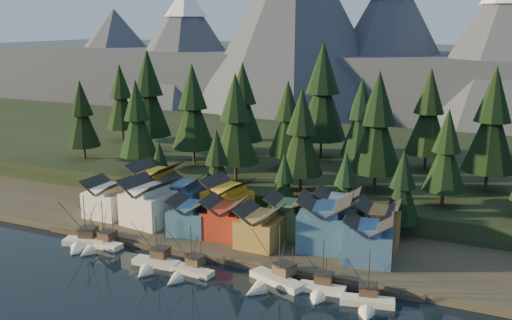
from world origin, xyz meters
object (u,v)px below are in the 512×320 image
at_px(boat_4, 272,274).
at_px(boat_5, 321,283).
at_px(boat_6, 368,296).
at_px(house_back_0, 155,185).
at_px(boat_2, 153,257).
at_px(house_front_0, 107,197).
at_px(boat_3, 186,266).
at_px(house_back_1, 183,195).
at_px(boat_1, 99,239).
at_px(boat_0, 82,236).
at_px(house_front_1, 148,200).

bearing_deg(boat_4, boat_5, 23.85).
height_order(boat_6, house_back_0, house_back_0).
xyz_separation_m(boat_2, house_front_0, (-23.58, 16.40, 4.00)).
distance_m(boat_4, house_front_0, 49.00).
distance_m(boat_3, house_back_1, 29.31).
distance_m(boat_5, boat_6, 8.44).
bearing_deg(boat_1, boat_3, -5.52).
bearing_deg(house_back_1, house_front_0, -159.86).
relative_size(boat_2, boat_6, 1.05).
height_order(boat_1, boat_4, boat_4).
relative_size(boat_1, house_front_0, 1.21).
height_order(boat_0, house_front_0, boat_0).
relative_size(house_front_0, house_back_0, 0.81).
bearing_deg(house_front_0, boat_6, -11.95).
bearing_deg(boat_1, house_back_1, 74.09).
bearing_deg(house_back_0, house_back_1, -6.93).
relative_size(boat_2, house_back_1, 1.18).
xyz_separation_m(boat_4, boat_6, (17.07, -0.92, -0.14)).
bearing_deg(boat_5, house_front_0, 161.16).
relative_size(boat_0, house_back_1, 1.27).
bearing_deg(boat_6, boat_1, 166.55).
xyz_separation_m(house_front_1, house_back_1, (3.96, 8.02, -0.52)).
xyz_separation_m(boat_2, house_front_1, (-12.06, 16.21, 4.79)).
xyz_separation_m(boat_2, house_back_1, (-8.10, 24.23, 4.27)).
xyz_separation_m(boat_1, boat_5, (47.30, -0.39, -0.05)).
relative_size(boat_3, house_back_1, 1.14).
height_order(boat_3, house_front_0, house_front_0).
relative_size(boat_6, house_front_1, 0.93).
distance_m(house_front_0, house_back_0, 11.72).
xyz_separation_m(boat_0, boat_3, (26.41, -2.99, -0.54)).
relative_size(house_front_1, house_back_0, 1.01).
bearing_deg(house_front_1, boat_3, -32.40).
xyz_separation_m(house_front_1, house_back_0, (-4.86, 9.76, 0.41)).
xyz_separation_m(boat_3, boat_5, (24.59, 3.07, 0.22)).
xyz_separation_m(boat_5, house_front_0, (-55.51, 13.60, 4.05)).
relative_size(boat_2, boat_5, 1.06).
distance_m(boat_0, house_front_0, 14.88).
bearing_deg(house_front_0, house_back_1, 28.13).
bearing_deg(boat_4, house_back_0, 170.16).
distance_m(boat_5, house_back_1, 45.61).
distance_m(boat_3, boat_4, 16.06).
xyz_separation_m(boat_0, house_back_0, (2.15, 23.25, 4.93)).
distance_m(boat_5, house_front_1, 46.24).
height_order(boat_2, house_back_1, house_back_1).
xyz_separation_m(boat_6, house_front_0, (-63.83, 15.01, 4.12)).
height_order(house_back_0, house_back_1, house_back_0).
bearing_deg(house_back_0, boat_2, -52.68).
relative_size(boat_0, boat_1, 1.09).
bearing_deg(boat_1, boat_6, 1.29).
relative_size(house_front_1, house_back_1, 1.20).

